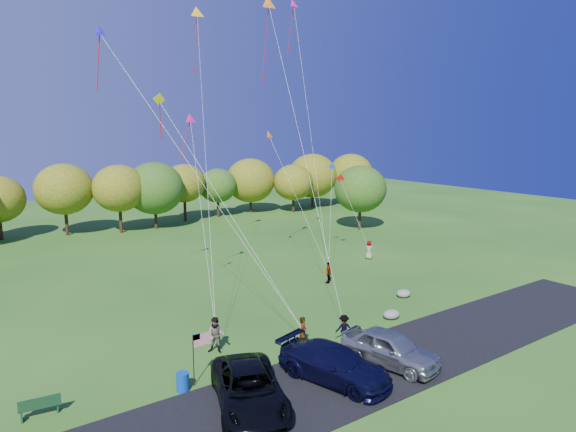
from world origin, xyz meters
The scene contains 17 objects.
ground centered at (0.00, 0.00, 0.00)m, with size 140.00×140.00×0.00m, color #245618.
asphalt_lane centered at (0.00, -4.00, 0.03)m, with size 44.00×6.00×0.06m, color black.
treeline centered at (0.43, 35.95, 4.68)m, with size 75.87×27.22×8.42m.
minivan_dark centered at (-6.40, -3.66, 0.88)m, with size 2.72×5.90×1.64m, color black.
minivan_navy centered at (-1.96, -3.99, 0.88)m, with size 2.29×5.65×1.64m, color black.
minivan_silver centered at (1.37, -4.35, 0.93)m, with size 2.05×5.09×1.74m, color gray.
flyer_a centered at (-0.93, -0.20, 0.88)m, with size 0.64×0.42×1.77m, color #4C4C59.
flyer_b centered at (-5.01, 2.02, 0.97)m, with size 0.94×0.73×1.93m, color #4C4C59.
flyer_c centered at (1.45, -0.80, 0.77)m, with size 0.99×0.57×1.54m, color #4C4C59.
flyer_d centered at (7.70, 8.04, 0.83)m, with size 0.97×0.40×1.65m, color #4C4C59.
flyer_e centered at (15.31, 11.50, 0.85)m, with size 0.83×0.54×1.69m, color #4C4C59.
park_bench centered at (-13.78, 0.72, 0.48)m, with size 1.62×0.50×0.89m.
trash_barrel centered at (-8.11, -0.70, 0.43)m, with size 0.58×0.58×0.87m, color #0B3DA8.
flag_assembly centered at (-7.21, -0.55, 1.87)m, with size 0.92×0.60×2.50m.
boulder_near centered at (6.14, 0.05, 0.28)m, with size 1.14×0.89×0.57m, color gray.
boulder_far centered at (9.87, 2.43, 0.27)m, with size 1.05×0.88×0.55m, color gray.
kites_aloft centered at (2.85, 13.31, 17.51)m, with size 21.77×10.96×14.99m.
Camera 1 is at (-16.66, -20.98, 11.78)m, focal length 32.00 mm.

